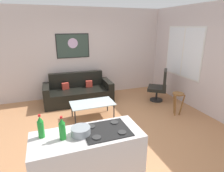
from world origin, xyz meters
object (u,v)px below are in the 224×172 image
object	(u,v)px
soda_bottle_2	(62,129)
wall_painting	(73,46)
bar_stool	(178,99)
mixing_bowl	(81,131)
coffee_table	(92,104)
couch	(78,93)
soda_bottle	(41,127)
armchair	(160,86)

from	to	relation	value
soda_bottle_2	wall_painting	size ratio (longest dim) A/B	0.30
bar_stool	mixing_bowl	world-z (taller)	mixing_bowl
coffee_table	bar_stool	xyz separation A→B (m)	(2.11, -0.58, 0.07)
couch	coffee_table	bearing A→B (deg)	-83.60
coffee_table	soda_bottle	world-z (taller)	soda_bottle
couch	armchair	distance (m)	2.51
soda_bottle	wall_painting	size ratio (longest dim) A/B	0.30
couch	coffee_table	xyz separation A→B (m)	(0.13, -1.20, 0.09)
couch	mixing_bowl	bearing A→B (deg)	-99.30
soda_bottle	wall_painting	world-z (taller)	wall_painting
bar_stool	soda_bottle	world-z (taller)	soda_bottle
bar_stool	soda_bottle_2	size ratio (longest dim) A/B	1.97
mixing_bowl	wall_painting	bearing A→B (deg)	81.93
armchair	soda_bottle_2	distance (m)	4.08
coffee_table	mixing_bowl	world-z (taller)	mixing_bowl
couch	wall_painting	size ratio (longest dim) A/B	2.01
bar_stool	mixing_bowl	xyz separation A→B (m)	(-2.79, -1.55, 0.51)
bar_stool	soda_bottle	size ratio (longest dim) A/B	1.95
mixing_bowl	coffee_table	bearing A→B (deg)	72.32
soda_bottle	mixing_bowl	bearing A→B (deg)	-14.05
bar_stool	wall_painting	xyz separation A→B (m)	(-2.24, 2.34, 1.19)
wall_painting	soda_bottle_2	bearing A→B (deg)	-101.21
couch	bar_stool	size ratio (longest dim) A/B	3.37
mixing_bowl	soda_bottle_2	bearing A→B (deg)	-176.27
soda_bottle	mixing_bowl	world-z (taller)	soda_bottle
armchair	wall_painting	distance (m)	2.96
couch	soda_bottle	xyz separation A→B (m)	(-1.01, -3.22, 0.77)
bar_stool	soda_bottle_2	world-z (taller)	soda_bottle_2
couch	soda_bottle_2	distance (m)	3.53
wall_painting	mixing_bowl	bearing A→B (deg)	-98.07
soda_bottle_2	mixing_bowl	bearing A→B (deg)	3.73
soda_bottle	mixing_bowl	size ratio (longest dim) A/B	1.24
armchair	wall_painting	world-z (taller)	wall_painting
soda_bottle_2	mixing_bowl	xyz separation A→B (m)	(0.22, 0.01, -0.09)
coffee_table	soda_bottle_2	bearing A→B (deg)	-112.79
bar_stool	soda_bottle	xyz separation A→B (m)	(-3.26, -1.44, 0.60)
coffee_table	wall_painting	distance (m)	2.17
couch	soda_bottle_2	world-z (taller)	soda_bottle_2
bar_stool	soda_bottle_2	bearing A→B (deg)	-152.55
soda_bottle	bar_stool	bearing A→B (deg)	23.77
coffee_table	armchair	world-z (taller)	armchair
coffee_table	wall_painting	size ratio (longest dim) A/B	1.05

